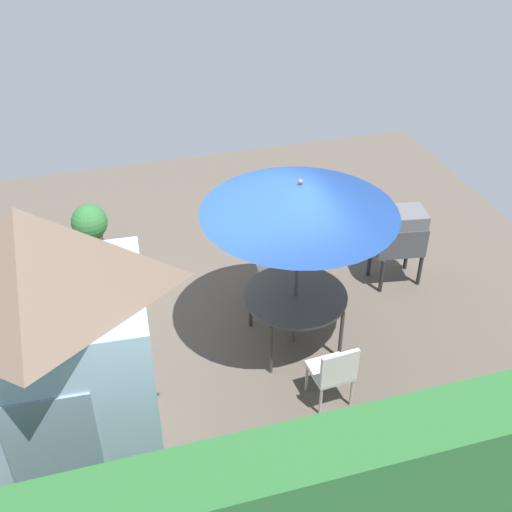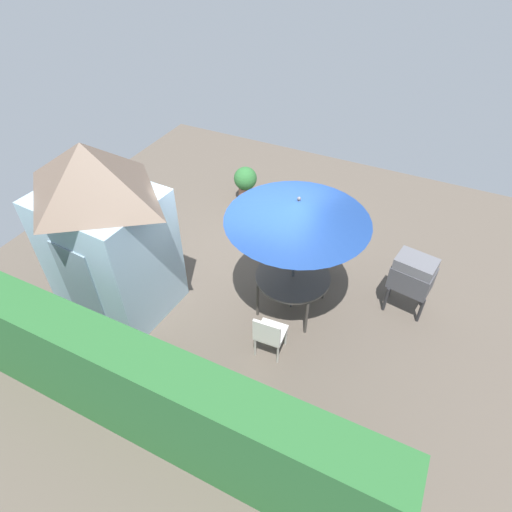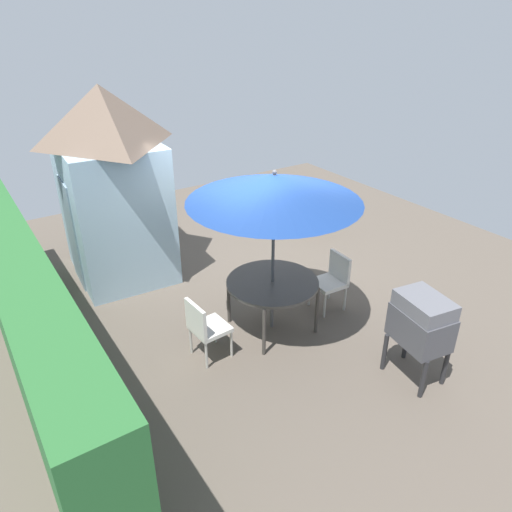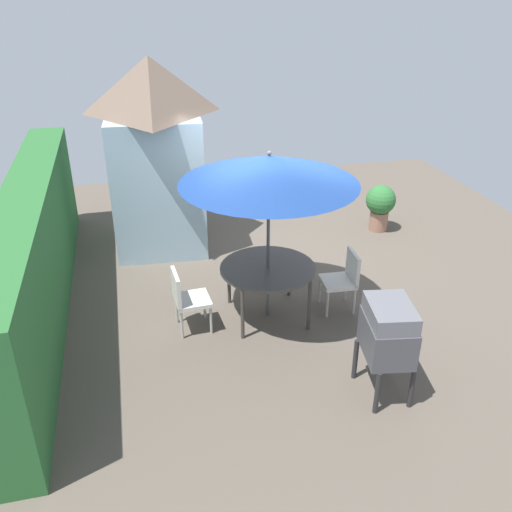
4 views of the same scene
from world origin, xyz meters
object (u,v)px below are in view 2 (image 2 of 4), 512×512
chair_far_side (317,251)px  patio_table (293,278)px  patio_umbrella (298,210)px  chair_near_shed (269,334)px  bbq_grill (413,275)px  potted_plant_by_shed (245,181)px  garden_shed (105,231)px

chair_far_side → patio_table: bearing=86.6°
patio_table → chair_far_side: (-0.07, -1.12, -0.21)m
patio_umbrella → chair_near_shed: bearing=93.8°
patio_umbrella → chair_far_side: patio_umbrella is taller
chair_near_shed → chair_far_side: 2.27m
bbq_grill → potted_plant_by_shed: size_ratio=1.34×
chair_far_side → patio_umbrella: bearing=86.6°
chair_near_shed → chair_far_side: (0.01, -2.27, 0.00)m
bbq_grill → chair_far_side: bearing=-7.1°
patio_umbrella → patio_table: bearing=-166.0°
garden_shed → patio_umbrella: bearing=-156.8°
garden_shed → chair_far_side: size_ratio=3.61×
garden_shed → patio_umbrella: 3.21m
potted_plant_by_shed → garden_shed: bearing=82.8°
chair_far_side → potted_plant_by_shed: chair_far_side is taller
patio_table → chair_near_shed: (-0.08, 1.16, -0.21)m
garden_shed → potted_plant_by_shed: size_ratio=3.64×
patio_umbrella → potted_plant_by_shed: bearing=-49.7°
garden_shed → chair_near_shed: 3.20m
potted_plant_by_shed → patio_table: bearing=130.3°
bbq_grill → patio_umbrella: bearing=25.1°
potted_plant_by_shed → chair_near_shed: bearing=121.8°
bbq_grill → chair_near_shed: bearing=48.3°
patio_table → chair_near_shed: chair_near_shed is taller
patio_table → bbq_grill: bearing=-154.9°
bbq_grill → chair_far_side: size_ratio=1.33×
patio_umbrella → chair_near_shed: 2.04m
bbq_grill → potted_plant_by_shed: 4.72m
patio_umbrella → potted_plant_by_shed: patio_umbrella is taller
potted_plant_by_shed → chair_far_side: bearing=145.2°
patio_table → potted_plant_by_shed: size_ratio=1.49×
patio_table → garden_shed: bearing=23.2°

